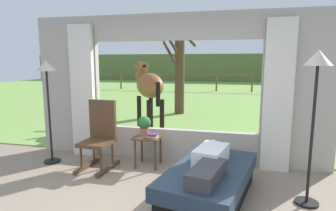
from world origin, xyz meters
name	(u,v)px	position (x,y,z in m)	size (l,w,h in m)	color
back_wall_with_window	(174,90)	(0.00, 2.26, 1.25)	(5.20, 0.12, 2.55)	#ADA599
curtain_panel_left	(83,91)	(-1.69, 2.12, 1.20)	(0.44, 0.10, 2.40)	silver
curtain_panel_right	(278,97)	(1.69, 2.12, 1.20)	(0.44, 0.10, 2.40)	silver
outdoor_pasture_lawn	(215,93)	(0.00, 13.16, 0.01)	(36.00, 21.68, 0.02)	#759E47
distant_hill_ridge	(223,68)	(0.00, 23.00, 1.20)	(36.00, 2.00, 2.40)	#586C3B
recliner_sofa	(210,182)	(0.76, 0.92, 0.22)	(1.24, 1.85, 0.42)	black
reclining_person	(210,161)	(0.76, 0.87, 0.52)	(0.46, 1.43, 0.22)	silver
rocking_chair	(100,135)	(-1.11, 1.59, 0.55)	(0.52, 0.72, 1.12)	#4C331E
side_table	(148,141)	(-0.35, 1.82, 0.43)	(0.44, 0.44, 0.52)	#4C331E
potted_plant	(144,124)	(-0.43, 1.88, 0.70)	(0.22, 0.22, 0.32)	#9E6042
book_stack	(153,135)	(-0.25, 1.76, 0.55)	(0.18, 0.14, 0.06)	beige
floor_lamp_left	(47,81)	(-2.05, 1.61, 1.43)	(0.32, 0.32, 1.77)	black
floor_lamp_right	(316,81)	(1.95, 1.06, 1.52)	(0.32, 0.32, 1.88)	black
horse	(149,86)	(-1.03, 4.07, 1.16)	(1.33, 1.68, 1.73)	brown
pasture_tree	(179,74)	(-0.76, 6.58, 1.35)	(1.16, 0.79, 2.84)	#4C3823
pasture_fence_line	(217,79)	(0.00, 14.07, 0.74)	(16.10, 0.10, 1.10)	brown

